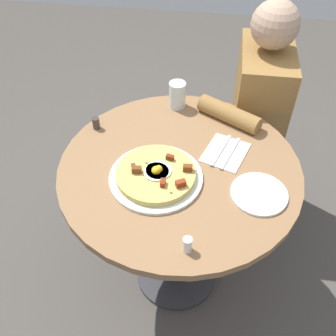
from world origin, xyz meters
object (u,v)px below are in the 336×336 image
(person_seated, at_px, (253,131))
(fork, at_px, (221,150))
(salt_shaker, at_px, (187,245))
(bread_plate, at_px, (259,194))
(pepper_shaker, at_px, (96,123))
(water_glass, at_px, (177,95))
(breakfast_pizza, at_px, (156,174))
(pizza_plate, at_px, (156,177))
(knife, at_px, (230,153))
(dining_table, at_px, (179,198))

(person_seated, bearing_deg, fork, 159.48)
(salt_shaker, bearing_deg, bread_plate, -41.16)
(fork, bearing_deg, pepper_shaker, -78.50)
(fork, xyz_separation_m, water_glass, (0.25, 0.19, 0.05))
(breakfast_pizza, relative_size, bread_plate, 1.44)
(salt_shaker, bearing_deg, pizza_plate, 26.89)
(salt_shaker, bearing_deg, knife, -14.88)
(person_seated, xyz_separation_m, water_glass, (-0.18, 0.35, 0.30))
(knife, bearing_deg, breakfast_pizza, -38.29)
(breakfast_pizza, bearing_deg, salt_shaker, -153.34)
(knife, distance_m, salt_shaker, 0.44)
(pizza_plate, bearing_deg, bread_plate, -94.06)
(dining_table, bearing_deg, pepper_shaker, 65.00)
(fork, bearing_deg, knife, 90.00)
(water_glass, bearing_deg, salt_shaker, -170.52)
(pepper_shaker, bearing_deg, breakfast_pizza, -130.55)
(pizza_plate, height_order, knife, pizza_plate)
(pizza_plate, xyz_separation_m, fork, (0.17, -0.21, 0.00))
(person_seated, xyz_separation_m, fork, (-0.43, 0.16, 0.25))
(pizza_plate, xyz_separation_m, knife, (0.16, -0.25, 0.00))
(dining_table, relative_size, pizza_plate, 2.68)
(dining_table, distance_m, breakfast_pizza, 0.23)
(dining_table, relative_size, knife, 4.76)
(salt_shaker, xyz_separation_m, pepper_shaker, (0.50, 0.41, -0.00))
(person_seated, bearing_deg, pepper_shaker, 119.24)
(fork, relative_size, water_glass, 1.62)
(person_seated, relative_size, salt_shaker, 20.85)
(dining_table, distance_m, fork, 0.25)
(pizza_plate, relative_size, knife, 1.77)
(person_seated, height_order, pizza_plate, person_seated)
(knife, height_order, pepper_shaker, pepper_shaker)
(bread_plate, height_order, knife, bread_plate)
(pepper_shaker, bearing_deg, fork, -97.73)
(breakfast_pizza, distance_m, salt_shaker, 0.30)
(pizza_plate, xyz_separation_m, water_glass, (0.42, -0.02, 0.05))
(dining_table, height_order, water_glass, water_glass)
(dining_table, distance_m, pepper_shaker, 0.43)
(dining_table, relative_size, pepper_shaker, 17.94)
(bread_plate, relative_size, knife, 1.04)
(pizza_plate, height_order, pepper_shaker, pepper_shaker)
(breakfast_pizza, relative_size, fork, 1.50)
(dining_table, height_order, breakfast_pizza, breakfast_pizza)
(fork, height_order, salt_shaker, salt_shaker)
(person_seated, relative_size, pepper_shaker, 23.78)
(water_glass, xyz_separation_m, salt_shaker, (-0.68, -0.11, -0.03))
(breakfast_pizza, bearing_deg, bread_plate, -94.03)
(breakfast_pizza, distance_m, pepper_shaker, 0.36)
(pepper_shaker, bearing_deg, bread_plate, -112.68)
(breakfast_pizza, bearing_deg, person_seated, -31.96)
(breakfast_pizza, relative_size, knife, 1.50)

